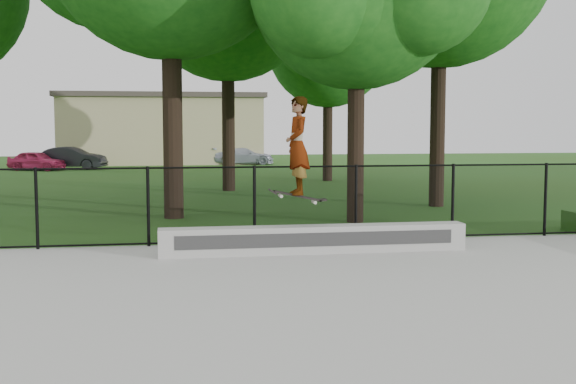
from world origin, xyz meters
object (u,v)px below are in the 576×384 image
car_b (71,158)px  car_c (243,156)px  grind_ledge (315,239)px  car_a (37,161)px  skater_airborne (297,147)px

car_b → car_c: 10.09m
car_c → grind_ledge: bearing=-179.1°
grind_ledge → car_a: (-9.33, 26.65, 0.21)m
grind_ledge → car_b: size_ratio=1.68×
grind_ledge → car_c: bearing=86.5°
grind_ledge → car_c: car_c is taller
car_b → skater_airborne: (7.37, -27.50, 1.34)m
car_c → skater_airborne: size_ratio=1.78×
car_b → grind_ledge: bearing=-150.9°
car_c → car_b: bearing=113.1°
car_a → skater_airborne: (9.02, -26.67, 1.42)m
car_c → skater_airborne: 30.86m
car_b → skater_airborne: size_ratio=1.73×
car_b → skater_airborne: bearing=-151.6°
car_a → skater_airborne: 28.19m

